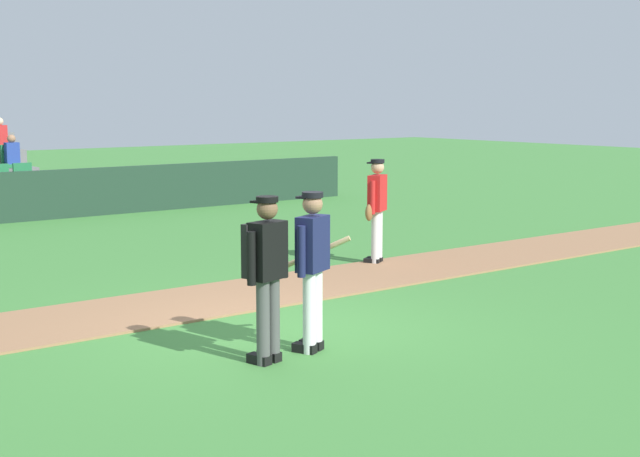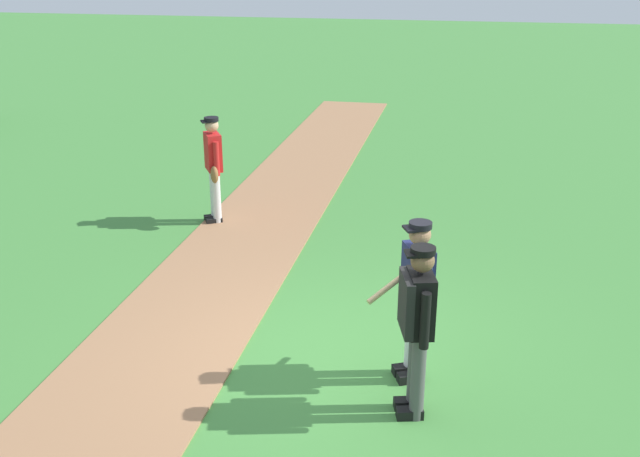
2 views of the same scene
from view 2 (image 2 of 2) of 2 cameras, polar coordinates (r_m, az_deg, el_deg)
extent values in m
plane|color=#42843A|center=(8.14, 0.79, -10.34)|extent=(80.00, 80.00, 0.00)
cube|color=#9E704C|center=(8.65, -12.00, -8.70)|extent=(28.00, 1.85, 0.03)
cylinder|color=white|center=(7.64, 7.62, -8.93)|extent=(0.14, 0.14, 0.90)
cylinder|color=white|center=(7.77, 7.20, -8.36)|extent=(0.14, 0.14, 0.90)
cube|color=black|center=(7.83, 7.06, -11.52)|extent=(0.22, 0.29, 0.10)
cube|color=black|center=(7.95, 6.66, -10.92)|extent=(0.22, 0.29, 0.10)
cube|color=#191E47|center=(7.36, 7.68, -3.57)|extent=(0.46, 0.37, 0.60)
cylinder|color=#191E47|center=(7.17, 8.37, -4.75)|extent=(0.09, 0.09, 0.55)
cylinder|color=#191E47|center=(7.59, 7.01, -3.15)|extent=(0.09, 0.09, 0.55)
sphere|color=#9E7051|center=(7.19, 7.85, -0.46)|extent=(0.22, 0.22, 0.22)
cylinder|color=black|center=(7.16, 7.89, 0.28)|extent=(0.23, 0.23, 0.06)
cube|color=black|center=(7.13, 7.13, -0.01)|extent=(0.21, 0.18, 0.02)
cylinder|color=tan|center=(7.60, 6.26, -3.91)|extent=(0.58, 0.63, 0.41)
cylinder|color=#4C4C4C|center=(7.09, 7.69, -11.52)|extent=(0.14, 0.14, 0.90)
cylinder|color=#4C4C4C|center=(7.23, 7.45, -10.84)|extent=(0.14, 0.14, 0.90)
cube|color=black|center=(7.31, 7.05, -14.19)|extent=(0.18, 0.28, 0.10)
cube|color=black|center=(7.43, 6.84, -13.48)|extent=(0.18, 0.28, 0.10)
cube|color=black|center=(6.79, 7.87, -5.83)|extent=(0.44, 0.31, 0.60)
cylinder|color=black|center=(6.60, 8.25, -7.20)|extent=(0.09, 0.09, 0.55)
cylinder|color=black|center=(7.03, 7.48, -5.26)|extent=(0.09, 0.09, 0.55)
sphere|color=brown|center=(6.61, 8.06, -2.50)|extent=(0.22, 0.22, 0.22)
cylinder|color=black|center=(6.57, 8.10, -1.70)|extent=(0.23, 0.23, 0.06)
cube|color=black|center=(6.56, 7.23, -1.97)|extent=(0.20, 0.16, 0.02)
cube|color=black|center=(6.77, 6.79, -5.87)|extent=(0.45, 0.19, 0.56)
cylinder|color=silver|center=(11.95, -8.13, 2.41)|extent=(0.14, 0.14, 0.90)
cylinder|color=silver|center=(12.10, -8.28, 2.64)|extent=(0.14, 0.14, 0.90)
cube|color=black|center=(12.07, -8.31, 0.58)|extent=(0.24, 0.28, 0.10)
cube|color=black|center=(12.22, -8.46, 0.83)|extent=(0.24, 0.28, 0.10)
cube|color=red|center=(11.81, -8.39, 5.98)|extent=(0.46, 0.39, 0.60)
cylinder|color=red|center=(11.58, -8.13, 5.44)|extent=(0.09, 0.09, 0.55)
cylinder|color=red|center=(12.06, -8.62, 6.04)|extent=(0.09, 0.09, 0.55)
sphere|color=tan|center=(11.70, -8.51, 8.01)|extent=(0.22, 0.22, 0.22)
cylinder|color=black|center=(11.68, -8.53, 8.48)|extent=(0.23, 0.23, 0.06)
cube|color=black|center=(11.67, -9.01, 8.29)|extent=(0.22, 0.20, 0.02)
ellipsoid|color=brown|center=(11.63, -8.29, 4.20)|extent=(0.23, 0.21, 0.28)
camera|label=1|loc=(7.47, 89.10, -12.38)|focal=50.08mm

